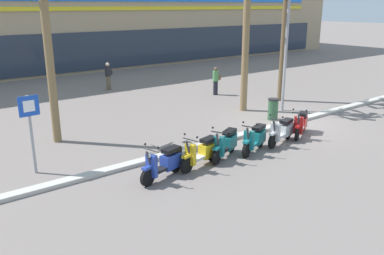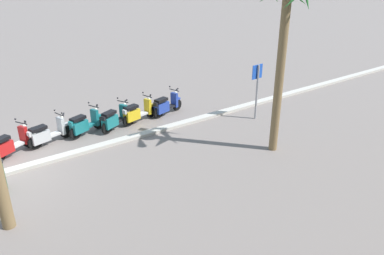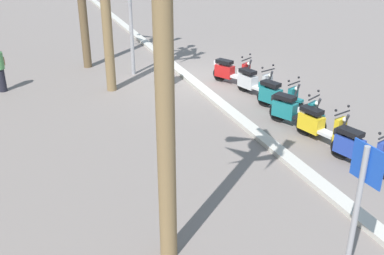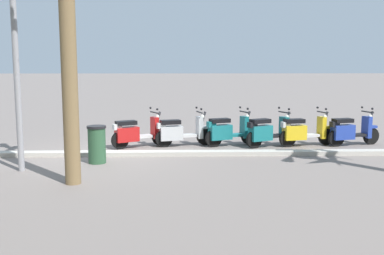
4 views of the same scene
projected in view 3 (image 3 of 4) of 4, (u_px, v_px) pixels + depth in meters
name	position (u px, v px, depth m)	size (l,w,h in m)	color
ground_plane	(191.00, 81.00, 16.66)	(200.00, 200.00, 0.00)	slate
curb_strip	(190.00, 79.00, 16.62)	(60.00, 0.36, 0.12)	#BCB7AD
scooter_blue_lead_nearest	(359.00, 149.00, 10.67)	(1.73, 0.75, 1.17)	black
scooter_yellow_tail_end	(320.00, 125.00, 11.90)	(1.80, 0.73, 1.17)	black
scooter_teal_mid_rear	(293.00, 111.00, 12.78)	(1.66, 0.91, 1.17)	black
scooter_teal_second_in_line	(277.00, 96.00, 13.86)	(1.66, 0.83, 1.17)	black
scooter_silver_mid_front	(254.00, 83.00, 15.08)	(1.78, 0.75, 1.17)	black
scooter_red_far_back	(231.00, 72.00, 16.14)	(1.65, 0.99, 1.17)	black
crossing_sign	(359.00, 199.00, 6.87)	(0.60, 0.13, 2.40)	#939399
pedestrian_window_shopping	(0.00, 68.00, 15.29)	(0.46, 0.36, 1.57)	black
litter_bin	(167.00, 71.00, 16.07)	(0.48, 0.48, 0.95)	#2D5638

